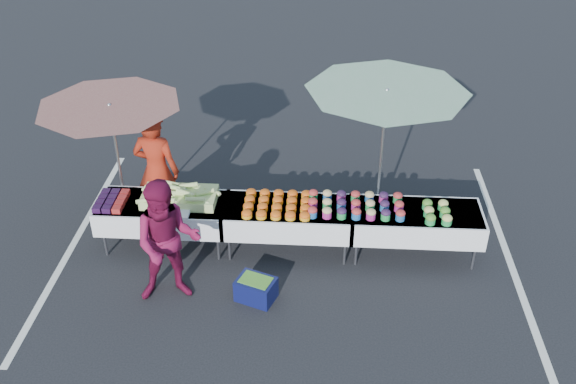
# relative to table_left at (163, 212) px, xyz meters

# --- Properties ---
(ground) EXTENTS (80.00, 80.00, 0.00)m
(ground) POSITION_rel_table_left_xyz_m (1.80, 0.00, -0.58)
(ground) COLOR black
(stripe_left) EXTENTS (0.10, 5.00, 0.00)m
(stripe_left) POSITION_rel_table_left_xyz_m (-1.40, 0.00, -0.58)
(stripe_left) COLOR silver
(stripe_left) RESTS_ON ground
(stripe_right) EXTENTS (0.10, 5.00, 0.00)m
(stripe_right) POSITION_rel_table_left_xyz_m (5.00, 0.00, -0.58)
(stripe_right) COLOR silver
(stripe_right) RESTS_ON ground
(table_left) EXTENTS (1.86, 0.81, 0.75)m
(table_left) POSITION_rel_table_left_xyz_m (0.00, 0.00, 0.00)
(table_left) COLOR white
(table_left) RESTS_ON ground
(table_center) EXTENTS (1.86, 0.81, 0.75)m
(table_center) POSITION_rel_table_left_xyz_m (1.80, 0.00, 0.00)
(table_center) COLOR white
(table_center) RESTS_ON ground
(table_right) EXTENTS (1.86, 0.81, 0.75)m
(table_right) POSITION_rel_table_left_xyz_m (3.60, 0.00, 0.00)
(table_right) COLOR white
(table_right) RESTS_ON ground
(berry_punnets) EXTENTS (0.40, 0.54, 0.08)m
(berry_punnets) POSITION_rel_table_left_xyz_m (-0.71, -0.06, 0.21)
(berry_punnets) COLOR black
(berry_punnets) RESTS_ON table_left
(corn_pile) EXTENTS (1.16, 0.57, 0.26)m
(corn_pile) POSITION_rel_table_left_xyz_m (0.25, 0.05, 0.26)
(corn_pile) COLOR #A3CC68
(corn_pile) RESTS_ON table_left
(plastic_bags) EXTENTS (0.30, 0.25, 0.05)m
(plastic_bags) POSITION_rel_table_left_xyz_m (0.30, -0.30, 0.19)
(plastic_bags) COLOR white
(plastic_bags) RESTS_ON table_left
(carrot_bowls) EXTENTS (0.95, 0.69, 0.11)m
(carrot_bowls) POSITION_rel_table_left_xyz_m (1.65, -0.01, 0.22)
(carrot_bowls) COLOR orange
(carrot_bowls) RESTS_ON table_center
(potato_cups) EXTENTS (1.34, 0.58, 0.16)m
(potato_cups) POSITION_rel_table_left_xyz_m (2.75, 0.00, 0.25)
(potato_cups) COLOR #205A98
(potato_cups) RESTS_ON table_right
(bean_baskets) EXTENTS (0.36, 0.50, 0.15)m
(bean_baskets) POSITION_rel_table_left_xyz_m (3.86, -0.10, 0.24)
(bean_baskets) COLOR #238E42
(bean_baskets) RESTS_ON table_right
(vendor) EXTENTS (0.74, 0.54, 1.88)m
(vendor) POSITION_rel_table_left_xyz_m (-0.18, 0.55, 0.36)
(vendor) COLOR #9D2411
(vendor) RESTS_ON ground
(customer) EXTENTS (0.97, 0.82, 1.76)m
(customer) POSITION_rel_table_left_xyz_m (0.33, -1.09, 0.30)
(customer) COLOR maroon
(customer) RESTS_ON ground
(umbrella_left) EXTENTS (2.25, 2.25, 2.07)m
(umbrella_left) POSITION_rel_table_left_xyz_m (-0.70, 0.44, 1.29)
(umbrella_left) COLOR black
(umbrella_left) RESTS_ON ground
(umbrella_right) EXTENTS (2.45, 2.45, 2.32)m
(umbrella_right) POSITION_rel_table_left_xyz_m (3.11, 0.63, 1.52)
(umbrella_right) COLOR black
(umbrella_right) RESTS_ON ground
(storage_bin) EXTENTS (0.59, 0.51, 0.32)m
(storage_bin) POSITION_rel_table_left_xyz_m (1.44, -1.09, -0.42)
(storage_bin) COLOR #0D1141
(storage_bin) RESTS_ON ground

